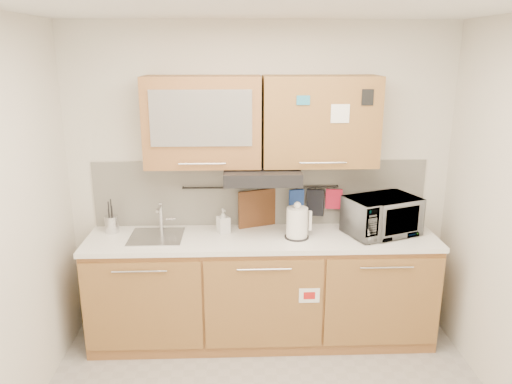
{
  "coord_description": "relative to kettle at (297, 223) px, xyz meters",
  "views": [
    {
      "loc": [
        -0.19,
        -2.57,
        2.37
      ],
      "look_at": [
        -0.05,
        1.05,
        1.33
      ],
      "focal_mm": 35.0,
      "sensor_mm": 36.0,
      "label": 1
    }
  ],
  "objects": [
    {
      "name": "toaster",
      "position": [
        0.64,
        0.01,
        -0.03
      ],
      "size": [
        0.26,
        0.22,
        0.17
      ],
      "rotation": [
        0.0,
        0.0,
        -0.44
      ],
      "color": "black",
      "rests_on": "countertop"
    },
    {
      "name": "microwave",
      "position": [
        0.69,
        0.06,
        0.03
      ],
      "size": [
        0.66,
        0.56,
        0.31
      ],
      "primitive_type": "imported",
      "rotation": [
        0.0,
        0.0,
        0.38
      ],
      "color": "#999999",
      "rests_on": "countertop"
    },
    {
      "name": "dark_pouch",
      "position": [
        0.19,
        0.28,
        0.09
      ],
      "size": [
        0.15,
        0.08,
        0.23
      ],
      "primitive_type": "cube",
      "rotation": [
        0.0,
        0.0,
        -0.27
      ],
      "color": "black",
      "rests_on": "utensil_rail"
    },
    {
      "name": "ceiling",
      "position": [
        -0.28,
        -1.15,
        1.56
      ],
      "size": [
        3.2,
        3.2,
        0.0
      ],
      "primitive_type": "plane",
      "rotation": [
        3.14,
        0.0,
        0.0
      ],
      "color": "white",
      "rests_on": "wall_back"
    },
    {
      "name": "wall_back",
      "position": [
        -0.28,
        0.35,
        0.26
      ],
      "size": [
        3.2,
        0.0,
        3.2
      ],
      "primitive_type": "plane",
      "rotation": [
        1.57,
        0.0,
        0.0
      ],
      "color": "silver",
      "rests_on": "ground"
    },
    {
      "name": "base_cabinet",
      "position": [
        -0.28,
        0.04,
        -0.63
      ],
      "size": [
        2.8,
        0.64,
        0.88
      ],
      "color": "#A5673A",
      "rests_on": "floor"
    },
    {
      "name": "utensil_rail",
      "position": [
        -0.28,
        0.3,
        0.22
      ],
      "size": [
        1.3,
        0.02,
        0.02
      ],
      "primitive_type": "cylinder",
      "rotation": [
        0.0,
        1.57,
        0.0
      ],
      "color": "black",
      "rests_on": "backsplash"
    },
    {
      "name": "kettle",
      "position": [
        0.0,
        0.0,
        0.0
      ],
      "size": [
        0.22,
        0.2,
        0.3
      ],
      "rotation": [
        0.0,
        0.0,
        0.22
      ],
      "color": "white",
      "rests_on": "countertop"
    },
    {
      "name": "backsplash",
      "position": [
        -0.28,
        0.34,
        0.16
      ],
      "size": [
        2.8,
        0.02,
        0.56
      ],
      "primitive_type": "cube",
      "color": "silver",
      "rests_on": "countertop"
    },
    {
      "name": "soap_bottle",
      "position": [
        -0.59,
        0.14,
        -0.02
      ],
      "size": [
        0.12,
        0.12,
        0.2
      ],
      "primitive_type": "imported",
      "rotation": [
        0.0,
        0.0,
        0.43
      ],
      "color": "#999999",
      "rests_on": "countertop"
    },
    {
      "name": "upper_cabinets",
      "position": [
        -0.28,
        0.17,
        0.79
      ],
      "size": [
        1.82,
        0.37,
        0.7
      ],
      "color": "#A5673A",
      "rests_on": "wall_back"
    },
    {
      "name": "sink",
      "position": [
        -1.13,
        0.06,
        -0.12
      ],
      "size": [
        0.42,
        0.4,
        0.26
      ],
      "color": "silver",
      "rests_on": "countertop"
    },
    {
      "name": "oven_mitt",
      "position": [
        0.02,
        0.28,
        0.1
      ],
      "size": [
        0.13,
        0.06,
        0.21
      ],
      "primitive_type": "cube",
      "rotation": [
        0.0,
        0.0,
        0.23
      ],
      "color": "navy",
      "rests_on": "utensil_rail"
    },
    {
      "name": "countertop",
      "position": [
        -0.28,
        0.04,
        -0.14
      ],
      "size": [
        2.82,
        0.62,
        0.04
      ],
      "primitive_type": "cube",
      "color": "white",
      "rests_on": "base_cabinet"
    },
    {
      "name": "utensil_crock",
      "position": [
        -1.51,
        0.18,
        -0.05
      ],
      "size": [
        0.13,
        0.13,
        0.28
      ],
      "rotation": [
        0.0,
        0.0,
        -0.23
      ],
      "color": "silver",
      "rests_on": "countertop"
    },
    {
      "name": "cutting_board",
      "position": [
        -0.3,
        0.28,
        -0.01
      ],
      "size": [
        0.33,
        0.14,
        0.43
      ],
      "primitive_type": "cube",
      "rotation": [
        0.0,
        0.0,
        0.36
      ],
      "color": "brown",
      "rests_on": "utensil_rail"
    },
    {
      "name": "pot_holder",
      "position": [
        0.34,
        0.28,
        0.11
      ],
      "size": [
        0.14,
        0.04,
        0.17
      ],
      "primitive_type": "cube",
      "rotation": [
        0.0,
        0.0,
        -0.16
      ],
      "color": "#B81833",
      "rests_on": "utensil_rail"
    },
    {
      "name": "range_hood",
      "position": [
        -0.28,
        0.1,
        0.38
      ],
      "size": [
        0.6,
        0.46,
        0.1
      ],
      "primitive_type": "cube",
      "color": "black",
      "rests_on": "upper_cabinets"
    }
  ]
}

